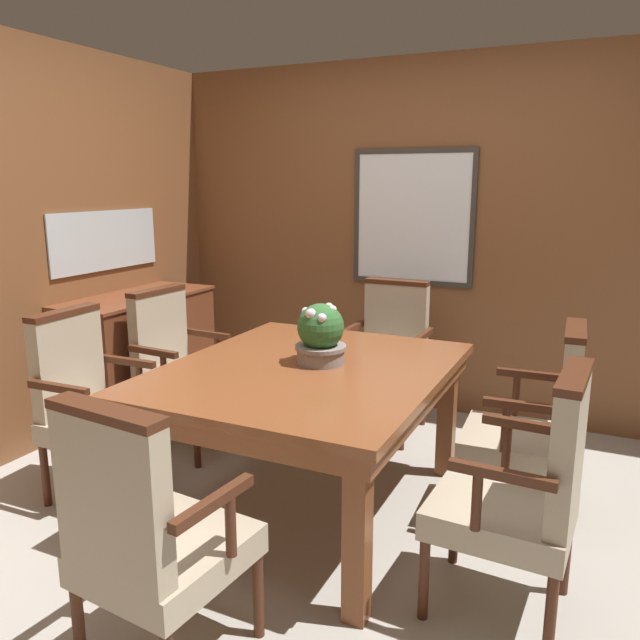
# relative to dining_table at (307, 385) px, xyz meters

# --- Properties ---
(ground_plane) EXTENTS (14.00, 14.00, 0.00)m
(ground_plane) POSITION_rel_dining_table_xyz_m (0.02, -0.11, -0.65)
(ground_plane) COLOR #A39E93
(wall_back) EXTENTS (7.20, 0.08, 2.45)m
(wall_back) POSITION_rel_dining_table_xyz_m (0.02, 1.70, 0.57)
(wall_back) COLOR brown
(wall_back) RESTS_ON ground_plane
(wall_left) EXTENTS (0.08, 7.20, 2.45)m
(wall_left) POSITION_rel_dining_table_xyz_m (-1.85, -0.11, 0.57)
(wall_left) COLOR brown
(wall_left) RESTS_ON ground_plane
(dining_table) EXTENTS (1.28, 1.55, 0.75)m
(dining_table) POSITION_rel_dining_table_xyz_m (0.00, 0.00, 0.00)
(dining_table) COLOR brown
(dining_table) RESTS_ON ground_plane
(chair_right_near) EXTENTS (0.54, 0.54, 0.99)m
(chair_right_near) POSITION_rel_dining_table_xyz_m (1.08, -0.36, -0.14)
(chair_right_near) COLOR #472314
(chair_right_near) RESTS_ON ground_plane
(chair_head_far) EXTENTS (0.52, 0.52, 0.99)m
(chair_head_far) POSITION_rel_dining_table_xyz_m (0.01, 1.18, -0.14)
(chair_head_far) COLOR #472314
(chair_head_far) RESTS_ON ground_plane
(chair_head_near) EXTENTS (0.55, 0.56, 0.99)m
(chair_head_near) POSITION_rel_dining_table_xyz_m (0.02, -1.19, -0.14)
(chair_head_near) COLOR #472314
(chair_head_near) RESTS_ON ground_plane
(chair_left_far) EXTENTS (0.55, 0.54, 0.99)m
(chair_left_far) POSITION_rel_dining_table_xyz_m (-1.07, 0.36, -0.14)
(chair_left_far) COLOR #472314
(chair_left_far) RESTS_ON ground_plane
(chair_left_near) EXTENTS (0.53, 0.53, 0.99)m
(chair_left_near) POSITION_rel_dining_table_xyz_m (-1.08, -0.34, -0.14)
(chair_left_near) COLOR #472314
(chair_left_near) RESTS_ON ground_plane
(chair_right_far) EXTENTS (0.54, 0.54, 0.99)m
(chair_right_far) POSITION_rel_dining_table_xyz_m (1.04, 0.34, -0.14)
(chair_right_far) COLOR #472314
(chair_right_far) RESTS_ON ground_plane
(potted_plant) EXTENTS (0.25, 0.25, 0.30)m
(potted_plant) POSITION_rel_dining_table_xyz_m (0.04, 0.08, 0.24)
(potted_plant) COLOR gray
(potted_plant) RESTS_ON dining_table
(sideboard_cabinet) EXTENTS (0.50, 1.12, 0.88)m
(sideboard_cabinet) POSITION_rel_dining_table_xyz_m (-1.58, 0.61, -0.22)
(sideboard_cabinet) COLOR brown
(sideboard_cabinet) RESTS_ON ground_plane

